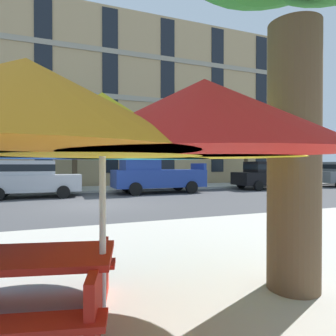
{
  "coord_description": "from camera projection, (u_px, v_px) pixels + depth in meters",
  "views": [
    {
      "loc": [
        -1.38,
        -11.72,
        1.59
      ],
      "look_at": [
        4.32,
        3.2,
        1.4
      ],
      "focal_mm": 31.16,
      "sensor_mm": 36.0,
      "label": 1
    }
  ],
  "objects": [
    {
      "name": "pickup_blue_midblock",
      "position": [
        155.0,
        175.0,
        16.23
      ],
      "size": [
        5.1,
        2.12,
        2.2
      ],
      "color": "navy",
      "rests_on": "ground"
    },
    {
      "name": "picnic_table",
      "position": [
        12.0,
        286.0,
        2.66
      ],
      "size": [
        2.1,
        1.89,
        0.77
      ],
      "color": "red",
      "rests_on": "ground"
    },
    {
      "name": "sedan_silver",
      "position": [
        32.0,
        178.0,
        14.0
      ],
      "size": [
        4.4,
        1.98,
        1.78
      ],
      "color": "#A8AAB2",
      "rests_on": "ground"
    },
    {
      "name": "ground_plane",
      "position": [
        94.0,
        205.0,
        11.46
      ],
      "size": [
        120.0,
        120.0,
        0.0
      ],
      "primitive_type": "plane",
      "color": "#424244"
    },
    {
      "name": "street_tree_middle",
      "position": [
        72.0,
        135.0,
        17.14
      ],
      "size": [
        2.86,
        2.84,
        4.77
      ],
      "color": "brown",
      "rests_on": "ground"
    },
    {
      "name": "patio_umbrella",
      "position": [
        102.0,
        128.0,
        2.67
      ],
      "size": [
        4.12,
        3.82,
        2.26
      ],
      "color": "silver",
      "rests_on": "ground"
    },
    {
      "name": "sidewalk_far",
      "position": [
        81.0,
        190.0,
        17.81
      ],
      "size": [
        56.0,
        3.6,
        0.12
      ],
      "primitive_type": "cube",
      "color": "#B2ADA3",
      "rests_on": "ground"
    },
    {
      "name": "sedan_black",
      "position": [
        266.0,
        174.0,
        18.96
      ],
      "size": [
        4.4,
        1.98,
        1.78
      ],
      "color": "black",
      "rests_on": "ground"
    },
    {
      "name": "street_tree_right",
      "position": [
        249.0,
        137.0,
        21.58
      ],
      "size": [
        2.73,
        2.58,
        5.16
      ],
      "color": "brown",
      "rests_on": "ground"
    },
    {
      "name": "apartment_building",
      "position": [
        73.0,
        109.0,
        25.38
      ],
      "size": [
        43.36,
        12.08,
        12.8
      ],
      "color": "tan",
      "rests_on": "ground"
    },
    {
      "name": "sidewalk_near_patio",
      "position": [
        198.0,
        311.0,
        3.05
      ],
      "size": [
        56.0,
        9.0,
        0.12
      ],
      "primitive_type": "cube",
      "color": "#B2ADA3",
      "rests_on": "ground"
    }
  ]
}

